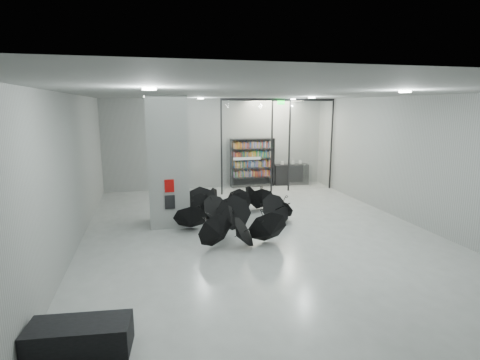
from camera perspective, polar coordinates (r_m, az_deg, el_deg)
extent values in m
plane|color=gray|center=(10.79, 3.51, -8.75)|extent=(14.00, 14.00, 0.00)
cube|color=gray|center=(10.15, 3.78, 12.99)|extent=(10.00, 14.00, 0.02)
cube|color=slate|center=(17.03, -3.50, 5.53)|extent=(10.00, 0.02, 4.00)
cube|color=slate|center=(10.00, -24.83, 0.49)|extent=(0.02, 14.00, 4.00)
cube|color=slate|center=(12.71, 25.70, 2.50)|extent=(0.02, 14.00, 4.00)
cube|color=slate|center=(11.80, -11.03, 2.82)|extent=(1.20, 1.20, 4.00)
cube|color=#A50A07|center=(11.31, -10.74, -0.89)|extent=(0.28, 0.04, 0.38)
cube|color=black|center=(11.42, -10.65, -3.34)|extent=(0.30, 0.03, 0.42)
cube|color=#0CE533|center=(15.94, 6.27, 11.65)|extent=(0.30, 0.06, 0.15)
cube|color=silver|center=(15.80, 1.08, 5.10)|extent=(2.20, 0.02, 3.95)
cube|color=silver|center=(16.78, 10.73, 5.27)|extent=(2.00, 0.02, 3.95)
cube|color=black|center=(15.55, -2.85, 4.99)|extent=(0.06, 0.06, 4.00)
cube|color=black|center=(16.11, 4.88, 5.18)|extent=(0.06, 0.06, 4.00)
cube|color=black|center=(16.39, 7.54, 5.23)|extent=(0.06, 0.06, 4.00)
cube|color=black|center=(17.22, 13.78, 5.29)|extent=(0.06, 0.06, 4.00)
cube|color=black|center=(16.13, 6.03, 12.11)|extent=(5.00, 0.08, 0.10)
cube|color=black|center=(6.59, -23.27, -21.24)|extent=(1.56, 0.80, 0.48)
cube|color=black|center=(18.02, 7.70, 0.90)|extent=(1.67, 0.79, 0.97)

